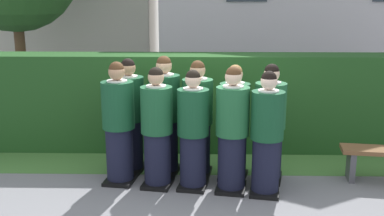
% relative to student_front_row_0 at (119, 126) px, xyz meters
% --- Properties ---
extents(ground_plane, '(60.00, 60.00, 0.00)m').
position_rel_student_front_row_0_xyz_m(ground_plane, '(1.00, -0.17, -0.81)').
color(ground_plane, slate).
extents(student_front_row_0, '(0.46, 0.56, 1.69)m').
position_rel_student_front_row_0_xyz_m(student_front_row_0, '(0.00, 0.00, 0.00)').
color(student_front_row_0, black).
rests_on(student_front_row_0, ground).
extents(student_front_row_1, '(0.45, 0.52, 1.64)m').
position_rel_student_front_row_0_xyz_m(student_front_row_1, '(0.53, -0.12, -0.03)').
color(student_front_row_1, black).
rests_on(student_front_row_1, ground).
extents(student_front_row_2, '(0.44, 0.52, 1.61)m').
position_rel_student_front_row_0_xyz_m(student_front_row_2, '(1.02, -0.17, -0.04)').
color(student_front_row_2, black).
rests_on(student_front_row_2, ground).
extents(student_front_row_3, '(0.46, 0.56, 1.67)m').
position_rel_student_front_row_0_xyz_m(student_front_row_3, '(1.53, -0.25, -0.01)').
color(student_front_row_3, black).
rests_on(student_front_row_3, ground).
extents(student_front_row_4, '(0.45, 0.52, 1.63)m').
position_rel_student_front_row_0_xyz_m(student_front_row_4, '(1.97, -0.35, -0.03)').
color(student_front_row_4, black).
rests_on(student_front_row_4, ground).
extents(student_rear_row_0, '(0.47, 0.55, 1.67)m').
position_rel_student_front_row_0_xyz_m(student_rear_row_0, '(0.08, 0.45, -0.01)').
color(student_rear_row_0, black).
rests_on(student_rear_row_0, ground).
extents(student_rear_row_1, '(0.50, 0.57, 1.72)m').
position_rel_student_front_row_0_xyz_m(student_rear_row_1, '(0.60, 0.38, 0.02)').
color(student_rear_row_1, black).
rests_on(student_rear_row_1, ground).
extents(student_rear_row_2, '(0.45, 0.53, 1.67)m').
position_rel_student_front_row_0_xyz_m(student_rear_row_2, '(1.07, 0.29, -0.01)').
color(student_rear_row_2, black).
rests_on(student_rear_row_2, ground).
extents(student_rear_row_3, '(0.47, 0.54, 1.63)m').
position_rel_student_front_row_0_xyz_m(student_rear_row_3, '(1.59, 0.18, -0.03)').
color(student_rear_row_3, black).
rests_on(student_rear_row_3, ground).
extents(student_rear_row_4, '(0.47, 0.54, 1.65)m').
position_rel_student_front_row_0_xyz_m(student_rear_row_4, '(2.07, 0.11, -0.02)').
color(student_rear_row_4, black).
rests_on(student_rear_row_4, ground).
extents(hedge, '(8.57, 0.70, 1.61)m').
position_rel_student_front_row_0_xyz_m(hedge, '(1.00, 1.50, -0.00)').
color(hedge, '#214C1E').
rests_on(hedge, ground).
extents(lawn_strip, '(8.57, 0.90, 0.01)m').
position_rel_student_front_row_0_xyz_m(lawn_strip, '(1.00, 0.70, -0.80)').
color(lawn_strip, '#477A38').
rests_on(lawn_strip, ground).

